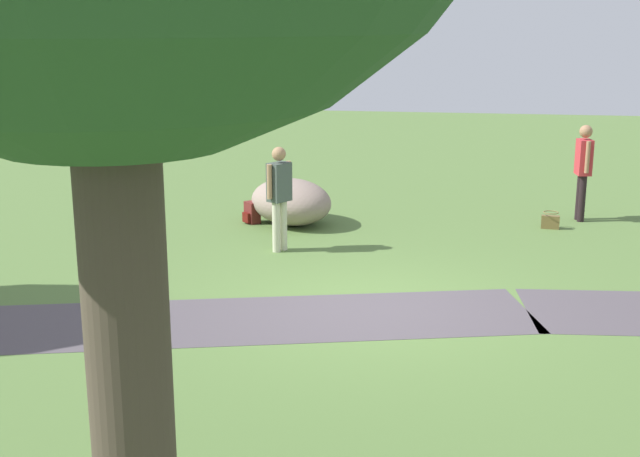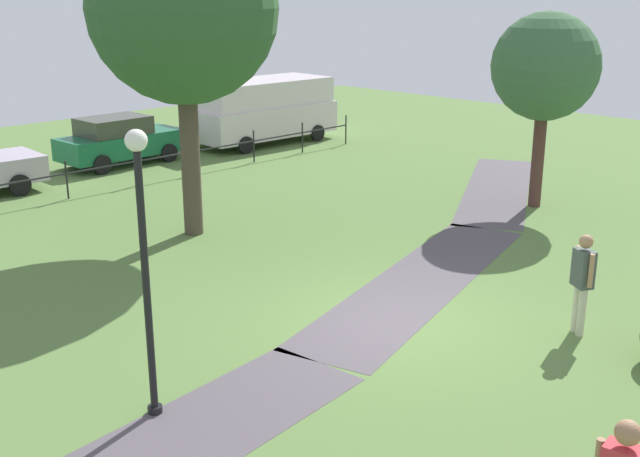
# 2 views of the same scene
# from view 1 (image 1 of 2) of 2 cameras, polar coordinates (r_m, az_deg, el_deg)

# --- Properties ---
(ground_plane) EXTENTS (48.00, 48.00, 0.00)m
(ground_plane) POSITION_cam_1_polar(r_m,az_deg,el_deg) (10.92, 3.40, -5.37)
(ground_plane) COLOR #547338
(footpath_segment_mid) EXTENTS (8.17, 3.76, 0.01)m
(footpath_segment_mid) POSITION_cam_1_polar(r_m,az_deg,el_deg) (10.46, -7.13, -6.35)
(footpath_segment_mid) COLOR #50484E
(footpath_segment_mid) RESTS_ON ground
(lawn_boulder) EXTENTS (2.19, 2.22, 0.83)m
(lawn_boulder) POSITION_cam_1_polar(r_m,az_deg,el_deg) (15.20, -2.03, 1.88)
(lawn_boulder) COLOR gray
(lawn_boulder) RESTS_ON ground
(woman_with_handbag) EXTENTS (0.29, 0.52, 1.80)m
(woman_with_handbag) POSITION_cam_1_polar(r_m,az_deg,el_deg) (16.06, 17.77, 4.20)
(woman_with_handbag) COLOR black
(woman_with_handbag) RESTS_ON ground
(man_near_boulder) EXTENTS (0.40, 0.45, 1.71)m
(man_near_boulder) POSITION_cam_1_polar(r_m,az_deg,el_deg) (13.25, -2.84, 2.60)
(man_near_boulder) COLOR beige
(man_near_boulder) RESTS_ON ground
(handbag_on_grass) EXTENTS (0.33, 0.30, 0.31)m
(handbag_on_grass) POSITION_cam_1_polar(r_m,az_deg,el_deg) (15.44, 15.67, 0.51)
(handbag_on_grass) COLOR brown
(handbag_on_grass) RESTS_ON ground
(backpack_by_boulder) EXTENTS (0.35, 0.35, 0.40)m
(backpack_by_boulder) POSITION_cam_1_polar(r_m,az_deg,el_deg) (15.32, -4.75, 1.09)
(backpack_by_boulder) COLOR maroon
(backpack_by_boulder) RESTS_ON ground
(frisbee_on_grass) EXTENTS (0.25, 0.25, 0.02)m
(frisbee_on_grass) POSITION_cam_1_polar(r_m,az_deg,el_deg) (14.77, -13.81, -0.51)
(frisbee_on_grass) COLOR yellow
(frisbee_on_grass) RESTS_ON ground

